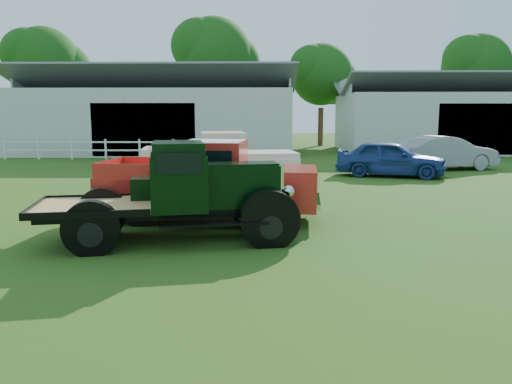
# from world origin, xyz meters

# --- Properties ---
(ground) EXTENTS (120.00, 120.00, 0.00)m
(ground) POSITION_xyz_m (0.00, 0.00, 0.00)
(ground) COLOR #275B19
(shed_left) EXTENTS (18.80, 10.20, 5.60)m
(shed_left) POSITION_xyz_m (-7.00, 26.00, 2.80)
(shed_left) COLOR silver
(shed_left) RESTS_ON ground
(shed_right) EXTENTS (16.80, 9.20, 5.20)m
(shed_right) POSITION_xyz_m (14.00, 27.00, 2.60)
(shed_right) COLOR silver
(shed_right) RESTS_ON ground
(fence_rail) EXTENTS (14.20, 0.16, 1.20)m
(fence_rail) POSITION_xyz_m (-8.00, 20.00, 0.60)
(fence_rail) COLOR white
(fence_rail) RESTS_ON ground
(tree_a) EXTENTS (6.30, 6.30, 10.50)m
(tree_a) POSITION_xyz_m (-18.00, 33.00, 5.25)
(tree_a) COLOR #0F510E
(tree_a) RESTS_ON ground
(tree_b) EXTENTS (6.90, 6.90, 11.50)m
(tree_b) POSITION_xyz_m (-4.00, 34.00, 5.75)
(tree_b) COLOR #0F510E
(tree_b) RESTS_ON ground
(tree_c) EXTENTS (5.40, 5.40, 9.00)m
(tree_c) POSITION_xyz_m (5.00, 33.00, 4.50)
(tree_c) COLOR #0F510E
(tree_c) RESTS_ON ground
(tree_d) EXTENTS (6.00, 6.00, 10.00)m
(tree_d) POSITION_xyz_m (18.00, 34.00, 5.00)
(tree_d) COLOR #0F510E
(tree_d) RESTS_ON ground
(vintage_flatbed) EXTENTS (5.61, 3.08, 2.10)m
(vintage_flatbed) POSITION_xyz_m (-1.53, 1.18, 1.05)
(vintage_flatbed) COLOR black
(vintage_flatbed) RESTS_ON ground
(red_pickup) EXTENTS (5.73, 2.59, 2.03)m
(red_pickup) POSITION_xyz_m (-1.01, 3.33, 1.02)
(red_pickup) COLOR red
(red_pickup) RESTS_ON ground
(white_pickup) EXTENTS (5.70, 2.84, 2.01)m
(white_pickup) POSITION_xyz_m (-1.17, 8.05, 1.00)
(white_pickup) COLOR silver
(white_pickup) RESTS_ON ground
(misc_car_blue) EXTENTS (4.89, 3.06, 1.55)m
(misc_car_blue) POSITION_xyz_m (5.76, 12.28, 0.78)
(misc_car_blue) COLOR navy
(misc_car_blue) RESTS_ON ground
(misc_car_grey) EXTENTS (5.17, 2.89, 1.61)m
(misc_car_grey) POSITION_xyz_m (9.01, 14.93, 0.81)
(misc_car_grey) COLOR gray
(misc_car_grey) RESTS_ON ground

